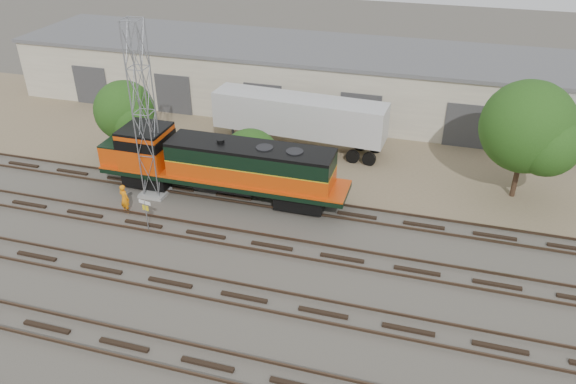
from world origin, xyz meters
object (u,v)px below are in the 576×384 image
(locomotive, at_px, (218,165))
(semi_trailer, at_px, (303,117))
(signal_tower, at_px, (145,116))
(worker, at_px, (124,199))

(locomotive, relative_size, semi_trailer, 1.24)
(locomotive, distance_m, semi_trailer, 8.98)
(signal_tower, distance_m, semi_trailer, 12.29)
(locomotive, relative_size, signal_tower, 1.44)
(locomotive, height_order, signal_tower, signal_tower)
(worker, xyz_separation_m, semi_trailer, (8.04, 11.86, 1.54))
(signal_tower, xyz_separation_m, semi_trailer, (7.41, 9.36, -2.93))
(locomotive, distance_m, signal_tower, 5.31)
(worker, bearing_deg, semi_trailer, -108.25)
(signal_tower, relative_size, worker, 5.85)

